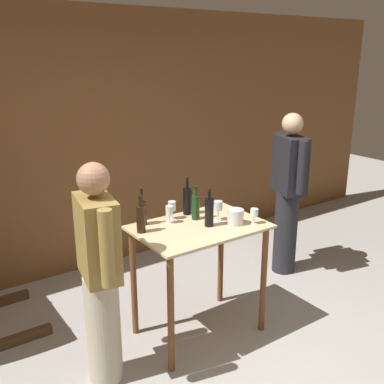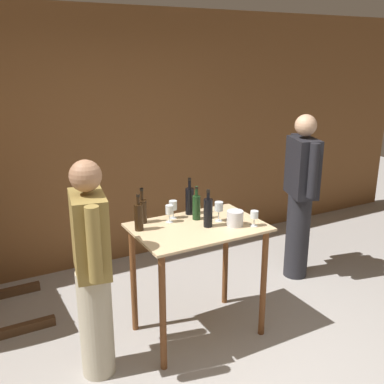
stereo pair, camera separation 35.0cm
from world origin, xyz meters
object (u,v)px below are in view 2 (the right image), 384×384
wine_bottle_far_left (139,216)px  wine_bottle_right (196,206)px  wine_glass_near_left (169,210)px  wine_glass_near_right (219,207)px  person_host (92,268)px  wine_glass_near_center (173,206)px  person_visitor_with_scarf (301,194)px  wine_bottle_left (142,210)px  wine_bottle_far_right (190,200)px  wine_bottle_center (208,212)px  wine_glass_far_side (254,215)px  ice_bucket (235,218)px

wine_bottle_far_left → wine_bottle_right: wine_bottle_far_left is taller
wine_glass_near_left → wine_glass_near_right: bearing=-24.9°
wine_bottle_right → wine_glass_near_right: bearing=-41.6°
wine_glass_near_left → person_host: size_ratio=0.09×
wine_bottle_right → wine_glass_near_left: size_ratio=1.95×
wine_glass_near_center → person_host: 0.88m
wine_bottle_far_left → person_visitor_with_scarf: size_ratio=0.17×
wine_bottle_right → wine_glass_near_left: 0.23m
wine_bottle_far_left → wine_bottle_left: (0.08, 0.13, -0.01)m
wine_bottle_far_right → person_host: 1.04m
wine_bottle_center → wine_glass_near_left: bearing=134.1°
wine_glass_far_side → wine_bottle_left: bearing=146.5°
wine_bottle_right → wine_bottle_far_right: wine_bottle_far_right is taller
wine_glass_near_center → ice_bucket: bearing=-47.4°
person_visitor_with_scarf → wine_bottle_left: bearing=-176.4°
wine_bottle_center → ice_bucket: bearing=-23.6°
wine_bottle_far_left → person_visitor_with_scarf: bearing=7.6°
wine_bottle_right → wine_bottle_far_left: bearing=179.5°
wine_bottle_far_left → wine_bottle_left: size_ratio=1.00×
wine_glass_near_center → wine_bottle_left: bearing=174.0°
wine_glass_far_side → wine_glass_near_left: bearing=144.1°
wine_glass_far_side → person_visitor_with_scarf: (1.01, 0.60, -0.15)m
wine_glass_near_center → wine_glass_far_side: bearing=-44.0°
wine_bottle_center → wine_bottle_right: wine_bottle_center is taller
person_host → wine_bottle_center: bearing=2.3°
wine_glass_near_center → wine_glass_near_right: size_ratio=0.93×
wine_bottle_center → wine_glass_near_left: wine_bottle_center is taller
wine_glass_near_left → wine_glass_near_right: (0.36, -0.17, 0.02)m
wine_bottle_center → wine_glass_near_center: (-0.15, 0.29, -0.01)m
wine_bottle_right → wine_glass_near_center: size_ratio=1.87×
person_host → person_visitor_with_scarf: size_ratio=0.95×
wine_glass_far_side → wine_glass_near_center: bearing=136.0°
wine_bottle_center → wine_glass_far_side: bearing=-27.1°
wine_bottle_left → wine_bottle_far_left: bearing=-122.0°
wine_bottle_far_right → person_visitor_with_scarf: size_ratio=0.19×
wine_glass_near_right → person_visitor_with_scarf: 1.27m
wine_bottle_far_left → wine_glass_far_side: (0.82, -0.35, -0.02)m
wine_bottle_far_left → person_visitor_with_scarf: 1.85m
wine_glass_far_side → ice_bucket: 0.15m
wine_bottle_center → person_visitor_with_scarf: bearing=18.0°
wine_bottle_far_right → person_host: (-0.95, -0.36, -0.23)m
wine_bottle_far_left → wine_glass_far_side: size_ratio=2.31×
wine_glass_far_side → wine_bottle_far_right: bearing=122.6°
wine_bottle_far_right → wine_glass_near_left: size_ratio=2.20×
wine_bottle_right → wine_glass_near_center: bearing=144.3°
wine_bottle_far_right → wine_glass_far_side: (0.31, -0.48, -0.03)m
wine_bottle_left → wine_glass_near_center: bearing=-6.0°
wine_bottle_center → wine_glass_far_side: (0.32, -0.16, -0.03)m
ice_bucket → person_host: bearing=177.6°
wine_bottle_left → wine_glass_near_left: bearing=-26.0°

